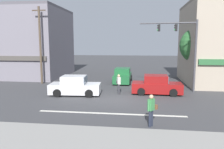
{
  "coord_description": "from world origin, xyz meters",
  "views": [
    {
      "loc": [
        1.66,
        -16.12,
        4.23
      ],
      "look_at": [
        -0.62,
        2.0,
        1.6
      ],
      "focal_mm": 35.0,
      "sensor_mm": 36.0,
      "label": 1
    }
  ],
  "objects_px": {
    "traffic_light_mast": "(184,44)",
    "sedan_waiting_far": "(157,85)",
    "sedan_crossing_rightbound": "(75,86)",
    "street_tree": "(198,46)",
    "utility_pole_near_left": "(40,44)",
    "pedestrian_mid_crossing": "(119,83)",
    "sedan_parked_curbside": "(123,76)",
    "pedestrian_foreground_with_bag": "(151,108)"
  },
  "relations": [
    {
      "from": "sedan_crossing_rightbound",
      "to": "pedestrian_foreground_with_bag",
      "type": "distance_m",
      "value": 8.55
    },
    {
      "from": "utility_pole_near_left",
      "to": "sedan_parked_curbside",
      "type": "relative_size",
      "value": 1.92
    },
    {
      "from": "street_tree",
      "to": "utility_pole_near_left",
      "type": "xyz_separation_m",
      "value": [
        -16.07,
        -1.44,
        0.12
      ]
    },
    {
      "from": "sedan_crossing_rightbound",
      "to": "traffic_light_mast",
      "type": "bearing_deg",
      "value": 15.59
    },
    {
      "from": "sedan_waiting_far",
      "to": "sedan_crossing_rightbound",
      "type": "xyz_separation_m",
      "value": [
        -6.69,
        -1.21,
        0.0
      ]
    },
    {
      "from": "utility_pole_near_left",
      "to": "pedestrian_mid_crossing",
      "type": "relative_size",
      "value": 4.74
    },
    {
      "from": "sedan_parked_curbside",
      "to": "street_tree",
      "type": "bearing_deg",
      "value": -1.38
    },
    {
      "from": "street_tree",
      "to": "sedan_waiting_far",
      "type": "xyz_separation_m",
      "value": [
        -4.4,
        -4.79,
        -3.28
      ]
    },
    {
      "from": "sedan_crossing_rightbound",
      "to": "pedestrian_mid_crossing",
      "type": "xyz_separation_m",
      "value": [
        3.54,
        0.69,
        0.24
      ]
    },
    {
      "from": "traffic_light_mast",
      "to": "pedestrian_foreground_with_bag",
      "type": "relative_size",
      "value": 3.71
    },
    {
      "from": "sedan_crossing_rightbound",
      "to": "utility_pole_near_left",
      "type": "bearing_deg",
      "value": 137.57
    },
    {
      "from": "utility_pole_near_left",
      "to": "pedestrian_mid_crossing",
      "type": "bearing_deg",
      "value": -24.36
    },
    {
      "from": "street_tree",
      "to": "pedestrian_foreground_with_bag",
      "type": "height_order",
      "value": "street_tree"
    },
    {
      "from": "sedan_waiting_far",
      "to": "pedestrian_foreground_with_bag",
      "type": "distance_m",
      "value": 7.48
    },
    {
      "from": "pedestrian_foreground_with_bag",
      "to": "pedestrian_mid_crossing",
      "type": "bearing_deg",
      "value": 108.55
    },
    {
      "from": "utility_pole_near_left",
      "to": "sedan_parked_curbside",
      "type": "xyz_separation_m",
      "value": [
        8.43,
        1.63,
        -3.4
      ]
    },
    {
      "from": "sedan_crossing_rightbound",
      "to": "sedan_waiting_far",
      "type": "bearing_deg",
      "value": 10.25
    },
    {
      "from": "traffic_light_mast",
      "to": "pedestrian_mid_crossing",
      "type": "xyz_separation_m",
      "value": [
        -5.47,
        -1.82,
        -3.22
      ]
    },
    {
      "from": "utility_pole_near_left",
      "to": "pedestrian_mid_crossing",
      "type": "distance_m",
      "value": 9.87
    },
    {
      "from": "street_tree",
      "to": "pedestrian_foreground_with_bag",
      "type": "relative_size",
      "value": 3.5
    },
    {
      "from": "pedestrian_foreground_with_bag",
      "to": "pedestrian_mid_crossing",
      "type": "xyz_separation_m",
      "value": [
        -2.32,
        6.92,
        0.0
      ]
    },
    {
      "from": "sedan_parked_curbside",
      "to": "utility_pole_near_left",
      "type": "bearing_deg",
      "value": -169.08
    },
    {
      "from": "sedan_waiting_far",
      "to": "traffic_light_mast",
      "type": "bearing_deg",
      "value": 29.29
    },
    {
      "from": "sedan_parked_curbside",
      "to": "pedestrian_mid_crossing",
      "type": "bearing_deg",
      "value": -89.1
    },
    {
      "from": "street_tree",
      "to": "sedan_crossing_rightbound",
      "type": "bearing_deg",
      "value": -151.6
    },
    {
      "from": "sedan_waiting_far",
      "to": "sedan_crossing_rightbound",
      "type": "relative_size",
      "value": 0.99
    },
    {
      "from": "sedan_waiting_far",
      "to": "sedan_parked_curbside",
      "type": "bearing_deg",
      "value": 123.06
    },
    {
      "from": "traffic_light_mast",
      "to": "sedan_waiting_far",
      "type": "xyz_separation_m",
      "value": [
        -2.33,
        -1.3,
        -3.46
      ]
    },
    {
      "from": "sedan_crossing_rightbound",
      "to": "sedan_parked_curbside",
      "type": "bearing_deg",
      "value": 60.78
    },
    {
      "from": "traffic_light_mast",
      "to": "sedan_waiting_far",
      "type": "height_order",
      "value": "traffic_light_mast"
    },
    {
      "from": "pedestrian_foreground_with_bag",
      "to": "utility_pole_near_left",
      "type": "bearing_deg",
      "value": 135.18
    },
    {
      "from": "street_tree",
      "to": "traffic_light_mast",
      "type": "xyz_separation_m",
      "value": [
        -2.07,
        -3.48,
        0.19
      ]
    },
    {
      "from": "street_tree",
      "to": "sedan_parked_curbside",
      "type": "height_order",
      "value": "street_tree"
    },
    {
      "from": "utility_pole_near_left",
      "to": "pedestrian_foreground_with_bag",
      "type": "height_order",
      "value": "utility_pole_near_left"
    },
    {
      "from": "utility_pole_near_left",
      "to": "pedestrian_foreground_with_bag",
      "type": "relative_size",
      "value": 4.74
    },
    {
      "from": "pedestrian_foreground_with_bag",
      "to": "street_tree",
      "type": "bearing_deg",
      "value": 66.85
    },
    {
      "from": "sedan_waiting_far",
      "to": "pedestrian_foreground_with_bag",
      "type": "relative_size",
      "value": 2.49
    },
    {
      "from": "utility_pole_near_left",
      "to": "pedestrian_mid_crossing",
      "type": "xyz_separation_m",
      "value": [
        8.52,
        -3.86,
        -3.16
      ]
    },
    {
      "from": "street_tree",
      "to": "traffic_light_mast",
      "type": "bearing_deg",
      "value": -120.79
    },
    {
      "from": "pedestrian_foreground_with_bag",
      "to": "sedan_parked_curbside",
      "type": "bearing_deg",
      "value": 100.99
    },
    {
      "from": "utility_pole_near_left",
      "to": "pedestrian_mid_crossing",
      "type": "height_order",
      "value": "utility_pole_near_left"
    },
    {
      "from": "sedan_parked_curbside",
      "to": "sedan_waiting_far",
      "type": "height_order",
      "value": "same"
    }
  ]
}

